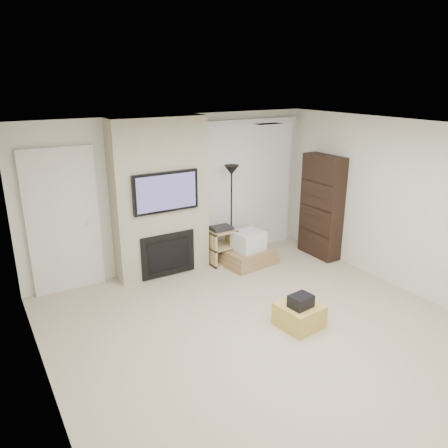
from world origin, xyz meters
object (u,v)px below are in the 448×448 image
ottoman (299,315)px  floor_lamp (231,187)px  bookshelf (322,207)px  box_stack (248,252)px  av_stand (221,244)px

ottoman → floor_lamp: floor_lamp is taller
bookshelf → floor_lamp: bearing=158.4°
ottoman → box_stack: 2.06m
box_stack → bookshelf: bookshelf is taller
av_stand → bookshelf: bearing=-19.4°
floor_lamp → av_stand: size_ratio=2.55×
ottoman → av_stand: 2.28m
av_stand → bookshelf: 1.87m
av_stand → box_stack: 0.48m
av_stand → ottoman: bearing=-94.7°
box_stack → floor_lamp: bearing=122.4°
ottoman → box_stack: bearing=74.3°
ottoman → bookshelf: bearing=41.7°
av_stand → floor_lamp: bearing=-0.8°
ottoman → box_stack: (0.56, 1.98, 0.07)m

